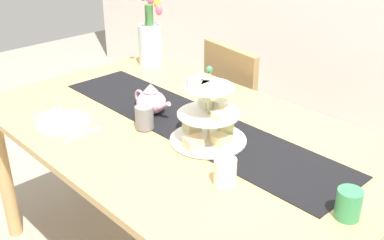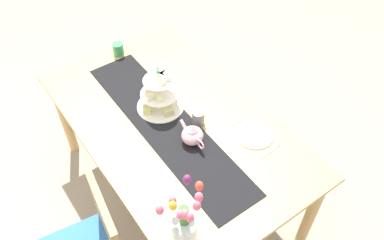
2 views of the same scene
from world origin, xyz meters
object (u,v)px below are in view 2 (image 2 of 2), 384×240
object	(u,v)px
dining_table	(175,131)
mug_orange	(118,49)
teapot	(192,135)
knife_left	(239,120)
mug_white_text	(162,70)
dinner_plate_left	(254,135)
tulip_vase	(184,228)
fork_left	(271,150)
mug_grey	(198,118)
tiered_cake_stand	(160,96)

from	to	relation	value
dining_table	mug_orange	size ratio (longest dim) A/B	18.83
mug_orange	teapot	bearing A→B (deg)	177.74
knife_left	mug_white_text	distance (m)	0.65
dinner_plate_left	mug_orange	size ratio (longest dim) A/B	2.42
teapot	dining_table	bearing A→B (deg)	0.00
teapot	tulip_vase	world-z (taller)	tulip_vase
fork_left	mug_white_text	xyz separation A→B (m)	(0.92, 0.16, 0.04)
dinner_plate_left	mug_orange	xyz separation A→B (m)	(1.15, 0.29, 0.04)
mug_grey	dining_table	bearing A→B (deg)	49.21
teapot	knife_left	xyz separation A→B (m)	(-0.03, -0.33, -0.06)
tulip_vase	dinner_plate_left	world-z (taller)	tulip_vase
teapot	dinner_plate_left	bearing A→B (deg)	-117.76
dining_table	mug_grey	world-z (taller)	mug_grey
dining_table	mug_white_text	bearing A→B (deg)	-23.00
teapot	tulip_vase	distance (m)	0.65
teapot	fork_left	distance (m)	0.46
dining_table	knife_left	size ratio (longest dim) A/B	10.52
fork_left	knife_left	xyz separation A→B (m)	(0.29, 0.00, 0.00)
dinner_plate_left	mug_white_text	xyz separation A→B (m)	(0.78, 0.16, 0.04)
fork_left	mug_grey	size ratio (longest dim) A/B	1.58
dinner_plate_left	knife_left	size ratio (longest dim) A/B	1.35
dining_table	mug_orange	xyz separation A→B (m)	(0.78, -0.04, 0.14)
mug_orange	dining_table	bearing A→B (deg)	177.18
mug_grey	mug_orange	bearing A→B (deg)	4.88
teapot	dinner_plate_left	size ratio (longest dim) A/B	1.04
tiered_cake_stand	mug_white_text	distance (m)	0.31
dining_table	tulip_vase	xyz separation A→B (m)	(-0.70, 0.40, 0.26)
tulip_vase	mug_orange	distance (m)	1.55
dining_table	mug_grey	bearing A→B (deg)	-130.79
dining_table	tulip_vase	bearing A→B (deg)	149.98
tiered_cake_stand	mug_white_text	xyz separation A→B (m)	(0.25, -0.17, -0.05)
teapot	mug_white_text	bearing A→B (deg)	-16.00
mug_white_text	tulip_vase	bearing A→B (deg)	152.46
tiered_cake_stand	mug_white_text	size ratio (longest dim) A/B	3.20
tiered_cake_stand	teapot	size ratio (longest dim) A/B	1.28
dinner_plate_left	fork_left	bearing A→B (deg)	180.00
mug_grey	mug_orange	xyz separation A→B (m)	(0.87, 0.07, -0.00)
teapot	mug_grey	world-z (taller)	teapot
knife_left	tulip_vase	bearing A→B (deg)	122.79
dining_table	tiered_cake_stand	distance (m)	0.25
mug_white_text	knife_left	bearing A→B (deg)	-165.76
tiered_cake_stand	teapot	bearing A→B (deg)	179.87
dining_table	teapot	distance (m)	0.25
dinner_plate_left	tulip_vase	bearing A→B (deg)	114.09
mug_grey	tulip_vase	bearing A→B (deg)	139.32
knife_left	mug_orange	world-z (taller)	mug_orange
fork_left	mug_white_text	world-z (taller)	mug_white_text
teapot	dinner_plate_left	world-z (taller)	teapot
mug_grey	tiered_cake_stand	bearing A→B (deg)	23.91
dinner_plate_left	fork_left	size ratio (longest dim) A/B	1.53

